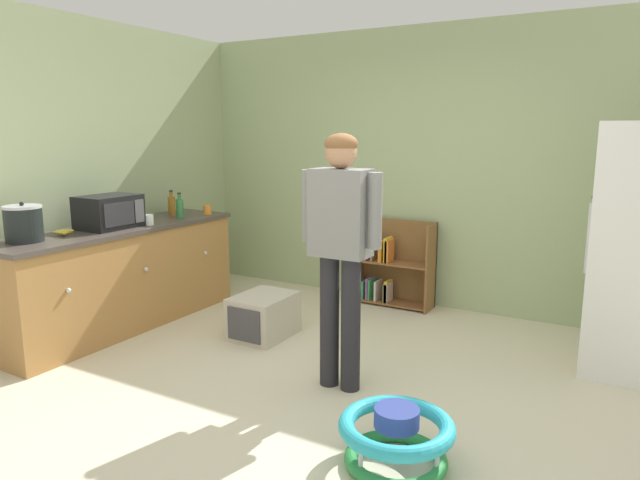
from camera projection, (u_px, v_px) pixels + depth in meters
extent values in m
plane|color=beige|center=(317.00, 397.00, 3.71)|extent=(12.00, 12.00, 0.00)
cube|color=#A4B784|center=(438.00, 170.00, 5.44)|extent=(5.20, 0.06, 2.70)
cube|color=#A2B284|center=(121.00, 170.00, 5.41)|extent=(0.06, 2.99, 2.70)
cube|color=#AC7840|center=(121.00, 279.00, 4.99)|extent=(0.60, 2.27, 0.86)
cube|color=#4C423B|center=(118.00, 229.00, 4.91)|extent=(0.64, 2.31, 0.04)
sphere|color=silver|center=(69.00, 290.00, 4.17)|extent=(0.04, 0.04, 0.04)
sphere|color=silver|center=(146.00, 269.00, 4.82)|extent=(0.04, 0.04, 0.04)
sphere|color=silver|center=(205.00, 253.00, 5.46)|extent=(0.04, 0.04, 0.04)
cylinder|color=silver|center=(588.00, 238.00, 3.95)|extent=(0.02, 0.02, 0.50)
cube|color=#333333|center=(596.00, 193.00, 4.03)|extent=(0.01, 0.67, 0.01)
cube|color=brown|center=(357.00, 259.00, 5.78)|extent=(0.02, 0.28, 0.85)
cube|color=brown|center=(431.00, 268.00, 5.41)|extent=(0.02, 0.28, 0.85)
cube|color=brown|center=(398.00, 261.00, 5.71)|extent=(0.80, 0.02, 0.85)
cube|color=brown|center=(392.00, 302.00, 5.67)|extent=(0.76, 0.24, 0.02)
cube|color=brown|center=(393.00, 263.00, 5.59)|extent=(0.76, 0.24, 0.02)
cube|color=brown|center=(359.00, 287.00, 5.79)|extent=(0.02, 0.17, 0.21)
cube|color=orange|center=(360.00, 250.00, 5.72)|extent=(0.03, 0.17, 0.17)
cube|color=#338A4F|center=(365.00, 289.00, 5.77)|extent=(0.03, 0.17, 0.18)
cube|color=silver|center=(364.00, 249.00, 5.69)|extent=(0.03, 0.17, 0.21)
cube|color=#84428B|center=(370.00, 288.00, 5.74)|extent=(0.03, 0.17, 0.22)
cube|color=#8A358B|center=(369.00, 250.00, 5.67)|extent=(0.02, 0.17, 0.18)
cube|color=#35904D|center=(372.00, 289.00, 5.73)|extent=(0.02, 0.17, 0.21)
cube|color=olive|center=(374.00, 248.00, 5.64)|extent=(0.02, 0.17, 0.24)
cube|color=beige|center=(378.00, 290.00, 5.69)|extent=(0.02, 0.17, 0.20)
cube|color=orange|center=(383.00, 251.00, 5.60)|extent=(0.03, 0.17, 0.21)
cube|color=#6E6945|center=(387.00, 292.00, 5.65)|extent=(0.02, 0.17, 0.19)
cube|color=#295A9B|center=(389.00, 251.00, 5.56)|extent=(0.02, 0.17, 0.21)
cube|color=gold|center=(388.00, 291.00, 5.64)|extent=(0.03, 0.17, 0.21)
cube|color=gold|center=(388.00, 250.00, 5.56)|extent=(0.03, 0.17, 0.24)
cube|color=beige|center=(388.00, 292.00, 5.64)|extent=(0.03, 0.17, 0.19)
cube|color=orange|center=(390.00, 251.00, 5.56)|extent=(0.03, 0.17, 0.22)
cylinder|color=#262429|center=(329.00, 320.00, 3.82)|extent=(0.13, 0.13, 0.91)
cylinder|color=#262429|center=(351.00, 324.00, 3.74)|extent=(0.13, 0.13, 0.91)
cube|color=gray|center=(341.00, 213.00, 3.64)|extent=(0.38, 0.22, 0.57)
cylinder|color=gray|center=(309.00, 206.00, 3.75)|extent=(0.09, 0.09, 0.48)
cylinder|color=gray|center=(375.00, 211.00, 3.52)|extent=(0.09, 0.09, 0.48)
sphere|color=tan|center=(341.00, 153.00, 3.56)|extent=(0.20, 0.20, 0.20)
ellipsoid|color=brown|center=(341.00, 144.00, 3.55)|extent=(0.21, 0.21, 0.13)
torus|color=#298B42|center=(396.00, 459.00, 2.94)|extent=(0.54, 0.54, 0.07)
torus|color=#27A8BD|center=(396.00, 426.00, 2.91)|extent=(0.60, 0.60, 0.08)
cylinder|color=#2E3E8D|center=(397.00, 418.00, 2.90)|extent=(0.23, 0.23, 0.10)
cylinder|color=silver|center=(437.00, 455.00, 2.82)|extent=(0.02, 0.02, 0.18)
cylinder|color=silver|center=(390.00, 421.00, 3.14)|extent=(0.02, 0.02, 0.18)
cylinder|color=silver|center=(361.00, 455.00, 2.82)|extent=(0.02, 0.02, 0.18)
cube|color=beige|center=(264.00, 316.00, 4.78)|extent=(0.42, 0.54, 0.36)
cube|color=#424247|center=(244.00, 325.00, 4.54)|extent=(0.32, 0.01, 0.27)
cube|color=black|center=(109.00, 212.00, 4.81)|extent=(0.36, 0.48, 0.28)
cube|color=#2D2D33|center=(119.00, 214.00, 4.68)|extent=(0.01, 0.31, 0.20)
cube|color=#515156|center=(139.00, 211.00, 4.86)|extent=(0.01, 0.10, 0.20)
cylinder|color=black|center=(24.00, 225.00, 4.21)|extent=(0.27, 0.27, 0.25)
cylinder|color=silver|center=(22.00, 207.00, 4.18)|extent=(0.27, 0.27, 0.02)
sphere|color=black|center=(22.00, 204.00, 4.18)|extent=(0.03, 0.03, 0.03)
ellipsoid|color=yellow|center=(63.00, 232.00, 4.50)|extent=(0.11, 0.15, 0.04)
ellipsoid|color=yellow|center=(65.00, 232.00, 4.50)|extent=(0.07, 0.16, 0.04)
ellipsoid|color=yellow|center=(66.00, 232.00, 4.49)|extent=(0.07, 0.16, 0.04)
ellipsoid|color=yellow|center=(67.00, 232.00, 4.48)|extent=(0.11, 0.15, 0.04)
cylinder|color=#33753D|center=(180.00, 209.00, 5.35)|extent=(0.07, 0.07, 0.18)
cylinder|color=#33753D|center=(179.00, 197.00, 5.33)|extent=(0.03, 0.03, 0.05)
cylinder|color=black|center=(179.00, 193.00, 5.32)|extent=(0.04, 0.03, 0.02)
cylinder|color=#9E661E|center=(172.00, 206.00, 5.56)|extent=(0.07, 0.07, 0.18)
cylinder|color=#9E661E|center=(171.00, 194.00, 5.54)|extent=(0.03, 0.03, 0.05)
cylinder|color=black|center=(171.00, 191.00, 5.54)|extent=(0.04, 0.04, 0.02)
cylinder|color=red|center=(141.00, 214.00, 5.34)|extent=(0.08, 0.08, 0.09)
cylinder|color=teal|center=(127.00, 217.00, 5.14)|extent=(0.08, 0.08, 0.09)
cylinder|color=orange|center=(207.00, 210.00, 5.61)|extent=(0.08, 0.08, 0.09)
cylinder|color=white|center=(149.00, 220.00, 4.97)|extent=(0.08, 0.08, 0.09)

